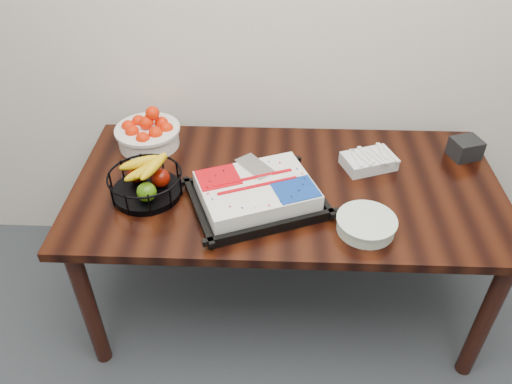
{
  "coord_description": "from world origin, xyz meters",
  "views": [
    {
      "loc": [
        -0.07,
        0.33,
        2.04
      ],
      "look_at": [
        -0.13,
        1.84,
        0.83
      ],
      "focal_mm": 35.0,
      "sensor_mm": 36.0,
      "label": 1
    }
  ],
  "objects_px": {
    "fruit_basket": "(145,182)",
    "cake_tray": "(256,194)",
    "plate_stack": "(366,224)",
    "table": "(286,199)",
    "napkin_box": "(465,148)",
    "tangerine_bowl": "(147,130)"
  },
  "relations": [
    {
      "from": "table",
      "to": "tangerine_bowl",
      "type": "relative_size",
      "value": 6.04
    },
    {
      "from": "fruit_basket",
      "to": "cake_tray",
      "type": "bearing_deg",
      "value": -4.62
    },
    {
      "from": "cake_tray",
      "to": "napkin_box",
      "type": "bearing_deg",
      "value": 21.52
    },
    {
      "from": "tangerine_bowl",
      "to": "plate_stack",
      "type": "xyz_separation_m",
      "value": [
        0.93,
        -0.55,
        -0.05
      ]
    },
    {
      "from": "fruit_basket",
      "to": "plate_stack",
      "type": "bearing_deg",
      "value": -11.77
    },
    {
      "from": "plate_stack",
      "to": "napkin_box",
      "type": "xyz_separation_m",
      "value": [
        0.51,
        0.51,
        0.02
      ]
    },
    {
      "from": "napkin_box",
      "to": "plate_stack",
      "type": "bearing_deg",
      "value": -134.99
    },
    {
      "from": "tangerine_bowl",
      "to": "table",
      "type": "bearing_deg",
      "value": -23.04
    },
    {
      "from": "napkin_box",
      "to": "cake_tray",
      "type": "bearing_deg",
      "value": -158.48
    },
    {
      "from": "table",
      "to": "napkin_box",
      "type": "bearing_deg",
      "value": 16.28
    },
    {
      "from": "table",
      "to": "plate_stack",
      "type": "bearing_deg",
      "value": -43.44
    },
    {
      "from": "cake_tray",
      "to": "napkin_box",
      "type": "xyz_separation_m",
      "value": [
        0.93,
        0.37,
        -0.0
      ]
    },
    {
      "from": "cake_tray",
      "to": "fruit_basket",
      "type": "xyz_separation_m",
      "value": [
        -0.45,
        0.04,
        0.02
      ]
    },
    {
      "from": "fruit_basket",
      "to": "plate_stack",
      "type": "height_order",
      "value": "fruit_basket"
    },
    {
      "from": "cake_tray",
      "to": "fruit_basket",
      "type": "distance_m",
      "value": 0.45
    },
    {
      "from": "tangerine_bowl",
      "to": "plate_stack",
      "type": "height_order",
      "value": "tangerine_bowl"
    },
    {
      "from": "tangerine_bowl",
      "to": "plate_stack",
      "type": "distance_m",
      "value": 1.08
    },
    {
      "from": "fruit_basket",
      "to": "plate_stack",
      "type": "xyz_separation_m",
      "value": [
        0.87,
        -0.18,
        -0.04
      ]
    },
    {
      "from": "cake_tray",
      "to": "napkin_box",
      "type": "relative_size",
      "value": 4.91
    },
    {
      "from": "table",
      "to": "fruit_basket",
      "type": "height_order",
      "value": "fruit_basket"
    },
    {
      "from": "fruit_basket",
      "to": "napkin_box",
      "type": "xyz_separation_m",
      "value": [
        1.37,
        0.33,
        -0.02
      ]
    },
    {
      "from": "cake_tray",
      "to": "fruit_basket",
      "type": "height_order",
      "value": "fruit_basket"
    }
  ]
}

